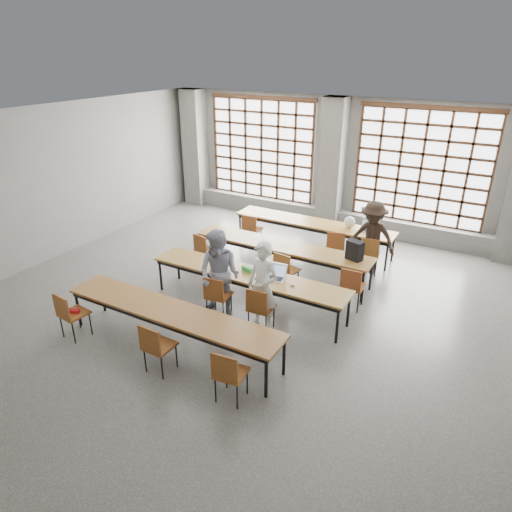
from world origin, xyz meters
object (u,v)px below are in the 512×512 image
Objects in this scene: chair_mid_left at (204,248)px; student_back at (372,237)px; chair_near_right at (229,371)px; chair_mid_right at (352,284)px; chair_back_mid at (335,245)px; mouse at (293,285)px; desk_row_a at (313,225)px; desk_row_d at (171,314)px; student_female at (220,275)px; desk_row_b at (282,248)px; chair_back_right at (370,252)px; desk_row_c at (248,277)px; chair_near_mid at (156,344)px; plastic_bag at (350,222)px; chair_front_left at (217,293)px; green_box at (248,269)px; backpack at (355,250)px; red_pouch at (74,311)px; chair_mid_centre at (285,268)px; laptop_front at (276,275)px; chair_back_left at (251,227)px; chair_front_right at (259,305)px; student_male at (263,287)px; laptop_back at (368,228)px; phone at (253,277)px; chair_near_left at (69,311)px.

student_back is at bearing 28.50° from chair_mid_left.
chair_mid_right is at bearing 78.60° from chair_near_right.
chair_back_mid is 2.59m from mouse.
chair_mid_left reaches higher than desk_row_a.
student_female reaches higher than desk_row_d.
desk_row_b is 1.94m from chair_back_right.
desk_row_c is 4.55× the size of chair_near_right.
plastic_bag is (1.11, 5.63, 0.34)m from chair_near_mid.
green_box is (0.24, 0.71, 0.24)m from chair_front_left.
red_pouch is at bearing -115.15° from backpack.
student_back is at bearing 54.71° from chair_mid_centre.
laptop_front is (0.84, 0.61, -0.06)m from student_female.
chair_back_mid reaches higher than green_box.
chair_mid_left reaches higher than red_pouch.
chair_back_left is 1.00× the size of chair_front_right.
desk_row_c is 0.80m from student_male.
chair_front_right is at bearing -80.33° from chair_mid_centre.
chair_back_left is 1.00× the size of chair_near_right.
chair_front_left is 3.08× the size of plastic_bag.
chair_back_right is 1.00× the size of chair_front_right.
red_pouch is (-0.72, -4.87, -0.04)m from chair_back_left.
desk_row_d is 2.35× the size of student_female.
backpack is (-0.06, -0.96, 0.39)m from chair_back_right.
desk_row_a is at bearing -175.34° from laptop_back.
desk_row_d is at bearing -77.19° from chair_back_left.
chair_back_mid is 6.77× the size of phone.
chair_front_left reaches higher than desk_row_b.
chair_back_left is 1.00× the size of chair_mid_left.
backpack reaches higher than chair_mid_right.
chair_back_mid reaches higher than mouse.
chair_mid_centre is (0.35, -2.27, -0.13)m from desk_row_a.
desk_row_c is 2.35× the size of student_female.
student_female is 4.30× the size of laptop_back.
chair_near_left and chair_near_right have the same top height.
mouse is (0.41, -0.13, -0.04)m from laptop_front.
desk_row_a reaches higher than red_pouch.
chair_back_right is at bearing 64.86° from desk_row_d.
plastic_bag is (0.71, 3.33, 0.14)m from phone.
phone is at bearing -99.01° from chair_mid_centre.
laptop_back reaches higher than phone.
laptop_back is at bearing 67.32° from chair_mid_centre.
student_male reaches higher than red_pouch.
chair_mid_left is at bearing 157.17° from student_male.
chair_mid_right is 0.81m from backpack.
chair_back_left is (-1.39, -0.63, -0.13)m from desk_row_a.
desk_row_a and desk_row_d have the same top height.
desk_row_c is 2.69m from chair_back_mid.
mouse is at bearing -56.96° from chair_mid_centre.
desk_row_a is 2.88m from chair_mid_right.
plastic_bag is 6.32m from red_pouch.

